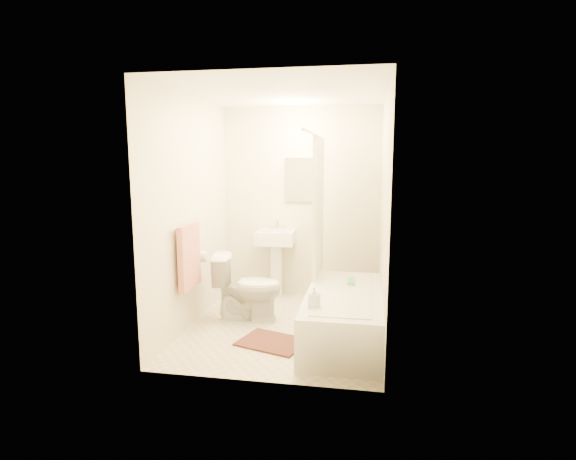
% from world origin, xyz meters
% --- Properties ---
extents(floor, '(2.40, 2.40, 0.00)m').
position_xyz_m(floor, '(0.00, 0.00, 0.00)').
color(floor, beige).
rests_on(floor, ground).
extents(ceiling, '(2.40, 2.40, 0.00)m').
position_xyz_m(ceiling, '(0.00, 0.00, 2.40)').
color(ceiling, white).
rests_on(ceiling, ground).
extents(wall_back, '(2.00, 0.02, 2.40)m').
position_xyz_m(wall_back, '(0.00, 1.20, 1.20)').
color(wall_back, beige).
rests_on(wall_back, ground).
extents(wall_left, '(0.02, 2.40, 2.40)m').
position_xyz_m(wall_left, '(-1.00, 0.00, 1.20)').
color(wall_left, beige).
rests_on(wall_left, ground).
extents(wall_right, '(0.02, 2.40, 2.40)m').
position_xyz_m(wall_right, '(1.00, 0.00, 1.20)').
color(wall_right, beige).
rests_on(wall_right, ground).
extents(mirror, '(0.40, 0.03, 0.55)m').
position_xyz_m(mirror, '(0.00, 1.18, 1.50)').
color(mirror, white).
rests_on(mirror, wall_back).
extents(curtain_rod, '(0.03, 1.70, 0.03)m').
position_xyz_m(curtain_rod, '(0.30, 0.10, 2.00)').
color(curtain_rod, silver).
rests_on(curtain_rod, wall_back).
extents(shower_curtain, '(0.04, 0.80, 1.55)m').
position_xyz_m(shower_curtain, '(0.30, 0.50, 1.22)').
color(shower_curtain, silver).
rests_on(shower_curtain, curtain_rod).
extents(towel_bar, '(0.02, 0.60, 0.02)m').
position_xyz_m(towel_bar, '(-0.96, -0.25, 1.10)').
color(towel_bar, silver).
rests_on(towel_bar, wall_left).
extents(towel, '(0.06, 0.45, 0.66)m').
position_xyz_m(towel, '(-0.93, -0.25, 0.78)').
color(towel, '#CC7266').
rests_on(towel, towel_bar).
extents(toilet_paper, '(0.11, 0.12, 0.12)m').
position_xyz_m(toilet_paper, '(-0.93, 0.12, 0.70)').
color(toilet_paper, white).
rests_on(toilet_paper, wall_left).
extents(toilet, '(0.80, 0.52, 0.73)m').
position_xyz_m(toilet, '(-0.43, 0.14, 0.36)').
color(toilet, silver).
rests_on(toilet, floor).
extents(sink, '(0.48, 0.39, 0.93)m').
position_xyz_m(sink, '(-0.30, 1.06, 0.47)').
color(sink, white).
rests_on(sink, floor).
extents(bathtub, '(0.73, 1.66, 0.47)m').
position_xyz_m(bathtub, '(0.64, -0.20, 0.23)').
color(bathtub, silver).
rests_on(bathtub, floor).
extents(bath_mat, '(0.72, 0.62, 0.02)m').
position_xyz_m(bath_mat, '(-0.03, -0.44, 0.01)').
color(bath_mat, '#492118').
rests_on(bath_mat, floor).
extents(soap_bottle, '(0.11, 0.11, 0.18)m').
position_xyz_m(soap_bottle, '(0.40, -0.69, 0.56)').
color(soap_bottle, white).
rests_on(soap_bottle, bathtub).
extents(scrub_brush, '(0.07, 0.22, 0.04)m').
position_xyz_m(scrub_brush, '(0.69, 0.14, 0.49)').
color(scrub_brush, '#4ABF5C').
rests_on(scrub_brush, bathtub).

